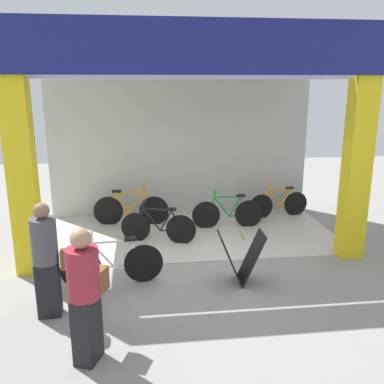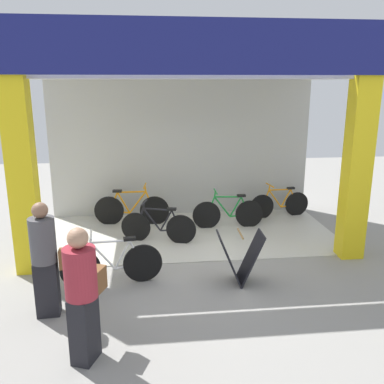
{
  "view_description": "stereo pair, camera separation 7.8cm",
  "coord_description": "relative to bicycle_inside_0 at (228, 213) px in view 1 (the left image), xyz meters",
  "views": [
    {
      "loc": [
        -0.95,
        -7.08,
        3.24
      ],
      "look_at": [
        0.0,
        0.76,
        1.15
      ],
      "focal_mm": 39.2,
      "sensor_mm": 36.0,
      "label": 1
    },
    {
      "loc": [
        -0.87,
        -7.08,
        3.24
      ],
      "look_at": [
        0.0,
        0.76,
        1.15
      ],
      "focal_mm": 39.2,
      "sensor_mm": 36.0,
      "label": 2
    }
  ],
  "objects": [
    {
      "name": "bicycle_inside_3",
      "position": [
        -1.6,
        -0.72,
        -0.01
      ],
      "size": [
        1.53,
        0.52,
        0.87
      ],
      "color": "black",
      "rests_on": "ground"
    },
    {
      "name": "ground_plane",
      "position": [
        -0.94,
        -1.8,
        -0.35
      ],
      "size": [
        20.6,
        20.6,
        0.0
      ],
      "primitive_type": "plane",
      "color": "gray",
      "rests_on": "ground"
    },
    {
      "name": "pedestrian_2",
      "position": [
        -2.59,
        -4.39,
        0.52
      ],
      "size": [
        0.5,
        0.72,
        1.67
      ],
      "color": "black",
      "rests_on": "ground"
    },
    {
      "name": "bicycle_inside_0",
      "position": [
        0.0,
        0.0,
        0.0
      ],
      "size": [
        1.61,
        0.44,
        0.89
      ],
      "color": "black",
      "rests_on": "ground"
    },
    {
      "name": "shop_facade",
      "position": [
        -0.94,
        -0.22,
        1.89
      ],
      "size": [
        6.5,
        3.35,
        4.2
      ],
      "color": "beige",
      "rests_on": "ground"
    },
    {
      "name": "sandwich_board_sign",
      "position": [
        -0.34,
        -2.66,
        0.08
      ],
      "size": [
        0.76,
        0.49,
        0.88
      ],
      "color": "black",
      "rests_on": "ground"
    },
    {
      "name": "bicycle_inside_1",
      "position": [
        1.4,
        0.63,
        -0.02
      ],
      "size": [
        1.52,
        0.42,
        0.84
      ],
      "color": "black",
      "rests_on": "ground"
    },
    {
      "name": "bicycle_inside_2",
      "position": [
        -2.18,
        0.47,
        0.03
      ],
      "size": [
        1.73,
        0.48,
        0.95
      ],
      "color": "black",
      "rests_on": "ground"
    },
    {
      "name": "pedestrian_0",
      "position": [
        -3.23,
        -3.32,
        0.51
      ],
      "size": [
        0.66,
        0.37,
        1.67
      ],
      "color": "black",
      "rests_on": "ground"
    },
    {
      "name": "bicycle_parked_0",
      "position": [
        -2.41,
        -2.5,
        0.01
      ],
      "size": [
        1.64,
        0.45,
        0.91
      ],
      "color": "black",
      "rests_on": "ground"
    }
  ]
}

